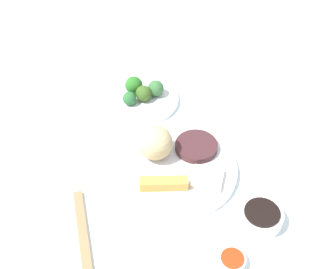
% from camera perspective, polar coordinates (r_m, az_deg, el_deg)
% --- Properties ---
extents(tabletop, '(2.20, 2.20, 0.02)m').
position_cam_1_polar(tabletop, '(1.03, 1.39, -3.72)').
color(tabletop, white).
rests_on(tabletop, ground).
extents(main_plate, '(0.27, 0.27, 0.02)m').
position_cam_1_polar(main_plate, '(0.99, 1.73, -4.76)').
color(main_plate, white).
rests_on(main_plate, tabletop).
extents(rice_scoop, '(0.08, 0.08, 0.08)m').
position_cam_1_polar(rice_scoop, '(0.98, -1.75, -1.14)').
color(rice_scoop, '#CCB47F').
rests_on(rice_scoop, main_plate).
extents(spring_roll, '(0.11, 0.03, 0.02)m').
position_cam_1_polar(spring_roll, '(0.94, -0.57, -6.71)').
color(spring_roll, gold).
rests_on(spring_roll, main_plate).
extents(crab_rangoon_wonton, '(0.08, 0.08, 0.01)m').
position_cam_1_polar(crab_rangoon_wonton, '(0.96, 5.39, -5.95)').
color(crab_rangoon_wonton, beige).
rests_on(crab_rangoon_wonton, main_plate).
extents(stir_fry_heap, '(0.10, 0.10, 0.02)m').
position_cam_1_polar(stir_fry_heap, '(1.02, 3.87, -1.62)').
color(stir_fry_heap, '#422326').
rests_on(stir_fry_heap, main_plate).
extents(broccoli_plate, '(0.19, 0.19, 0.01)m').
position_cam_1_polar(broccoli_plate, '(1.18, -3.24, 4.69)').
color(broccoli_plate, white).
rests_on(broccoli_plate, tabletop).
extents(broccoli_floret_0, '(0.05, 0.05, 0.05)m').
position_cam_1_polar(broccoli_floret_0, '(1.17, -1.68, 6.30)').
color(broccoli_floret_0, '#386B37').
rests_on(broccoli_floret_0, broccoli_plate).
extents(broccoli_floret_1, '(0.04, 0.04, 0.04)m').
position_cam_1_polar(broccoli_floret_1, '(1.15, -3.34, 5.60)').
color(broccoli_floret_1, '#395B20').
rests_on(broccoli_floret_1, broccoli_plate).
extents(broccoli_floret_3, '(0.05, 0.05, 0.05)m').
position_cam_1_polar(broccoli_floret_3, '(1.18, -4.68, 6.72)').
color(broccoli_floret_3, '#296D22').
rests_on(broccoli_floret_3, broccoli_plate).
extents(broccoli_floret_4, '(0.04, 0.04, 0.04)m').
position_cam_1_polar(broccoli_floret_4, '(1.15, -5.27, 4.91)').
color(broccoli_floret_4, '#2A6732').
rests_on(broccoli_floret_4, broccoli_plate).
extents(soy_sauce_bowl, '(0.09, 0.09, 0.03)m').
position_cam_1_polar(soy_sauce_bowl, '(0.92, 12.54, -10.95)').
color(soy_sauce_bowl, white).
rests_on(soy_sauce_bowl, tabletop).
extents(soy_sauce_bowl_liquid, '(0.08, 0.08, 0.00)m').
position_cam_1_polar(soy_sauce_bowl_liquid, '(0.91, 12.71, -10.30)').
color(soy_sauce_bowl_liquid, black).
rests_on(soy_sauce_bowl_liquid, soy_sauce_bowl).
extents(sauce_ramekin_sweet_and_sour, '(0.05, 0.05, 0.02)m').
position_cam_1_polar(sauce_ramekin_sweet_and_sour, '(0.86, 8.67, -16.70)').
color(sauce_ramekin_sweet_and_sour, white).
rests_on(sauce_ramekin_sweet_and_sour, tabletop).
extents(sauce_ramekin_sweet_and_sour_liquid, '(0.04, 0.04, 0.00)m').
position_cam_1_polar(sauce_ramekin_sweet_and_sour_liquid, '(0.85, 8.76, -16.30)').
color(sauce_ramekin_sweet_and_sour_liquid, red).
rests_on(sauce_ramekin_sweet_and_sour_liquid, sauce_ramekin_sweet_and_sour).
extents(chopsticks_pair, '(0.07, 0.21, 0.01)m').
position_cam_1_polar(chopsticks_pair, '(0.91, -11.56, -12.82)').
color(chopsticks_pair, '#A4754D').
rests_on(chopsticks_pair, tabletop).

